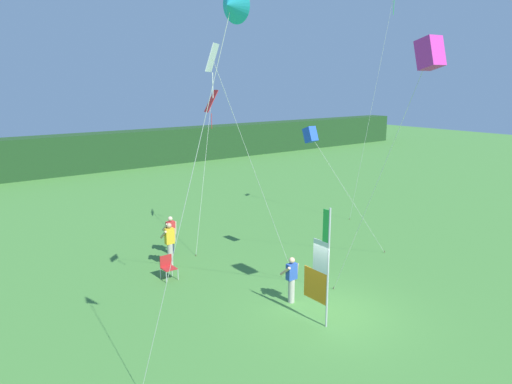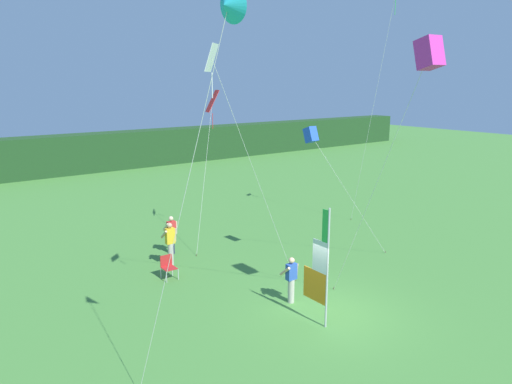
# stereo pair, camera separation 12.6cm
# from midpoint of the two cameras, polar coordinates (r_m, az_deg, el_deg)

# --- Properties ---
(ground_plane) EXTENTS (120.00, 120.00, 0.00)m
(ground_plane) POSITION_cam_midpoint_polar(r_m,az_deg,el_deg) (15.81, 8.39, -14.27)
(ground_plane) COLOR #478438
(distant_treeline) EXTENTS (80.00, 2.40, 3.13)m
(distant_treeline) POSITION_cam_midpoint_polar(r_m,az_deg,el_deg) (41.29, -22.67, 4.11)
(distant_treeline) COLOR #1E421E
(distant_treeline) RESTS_ON ground
(banner_flag) EXTENTS (0.06, 1.03, 3.72)m
(banner_flag) POSITION_cam_midpoint_polar(r_m,az_deg,el_deg) (14.50, 7.56, -9.10)
(banner_flag) COLOR #B7B7BC
(banner_flag) RESTS_ON ground
(person_near_banner) EXTENTS (0.55, 0.48, 1.80)m
(person_near_banner) POSITION_cam_midpoint_polar(r_m,az_deg,el_deg) (19.33, -10.51, -6.08)
(person_near_banner) COLOR #B7B2A3
(person_near_banner) RESTS_ON ground
(person_mid_field) EXTENTS (0.55, 0.48, 1.68)m
(person_mid_field) POSITION_cam_midpoint_polar(r_m,az_deg,el_deg) (20.70, -10.38, -4.99)
(person_mid_field) COLOR #2D334C
(person_mid_field) RESTS_ON ground
(person_far_left) EXTENTS (0.55, 0.48, 1.60)m
(person_far_left) POSITION_cam_midpoint_polar(r_m,az_deg,el_deg) (16.07, 4.06, -10.34)
(person_far_left) COLOR #B7B2A3
(person_far_left) RESTS_ON ground
(folding_chair) EXTENTS (0.51, 0.51, 0.89)m
(folding_chair) POSITION_cam_midpoint_polar(r_m,az_deg,el_deg) (18.31, -10.77, -8.69)
(folding_chair) COLOR #BCBCC1
(folding_chair) RESTS_ON ground
(kite_red_diamond_0) EXTENTS (2.46, 2.29, 6.91)m
(kite_red_diamond_0) POSITION_cam_midpoint_polar(r_m,az_deg,el_deg) (21.82, -5.63, 10.25)
(kite_red_diamond_0) COLOR brown
(kite_red_diamond_0) RESTS_ON ground
(kite_magenta_box_1) EXTENTS (1.12, 4.06, 8.36)m
(kite_magenta_box_1) POSITION_cam_midpoint_polar(r_m,az_deg,el_deg) (13.09, 19.87, 15.29)
(kite_magenta_box_1) COLOR brown
(kite_magenta_box_1) RESTS_ON ground
(kite_cyan_delta_2) EXTENTS (1.52, 2.48, 8.91)m
(kite_cyan_delta_2) POSITION_cam_midpoint_polar(r_m,az_deg,el_deg) (9.10, -3.48, 21.21)
(kite_cyan_delta_2) COLOR brown
(kite_cyan_delta_2) RESTS_ON ground
(kite_white_diamond_3) EXTENTS (4.23, 1.05, 8.26)m
(kite_white_diamond_3) POSITION_cam_midpoint_polar(r_m,az_deg,el_deg) (13.78, -4.68, 13.47)
(kite_white_diamond_3) COLOR brown
(kite_white_diamond_3) RESTS_ON ground
(kite_blue_box_4) EXTENTS (4.02, 1.14, 5.63)m
(kite_blue_box_4) POSITION_cam_midpoint_polar(r_m,az_deg,el_deg) (18.12, 6.42, 6.76)
(kite_blue_box_4) COLOR brown
(kite_blue_box_4) RESTS_ON ground
(kite_green_diamond_5) EXTENTS (0.60, 2.39, 11.63)m
(kite_green_diamond_5) POSITION_cam_midpoint_polar(r_m,az_deg,el_deg) (24.06, 15.62, 19.66)
(kite_green_diamond_5) COLOR brown
(kite_green_diamond_5) RESTS_ON ground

